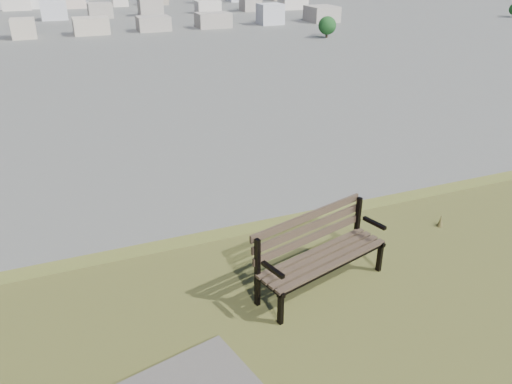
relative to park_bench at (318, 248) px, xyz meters
name	(u,v)px	position (x,y,z in m)	size (l,w,h in m)	color
park_bench	(318,248)	(0.00, 0.00, 0.00)	(1.68, 0.93, 0.84)	#483829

